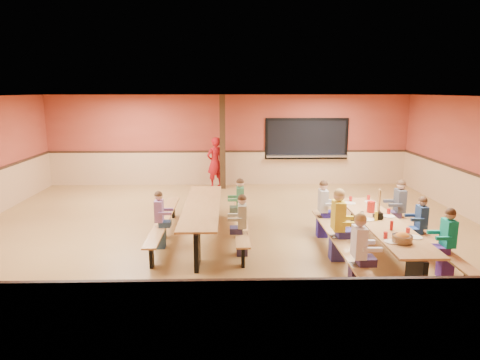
{
  "coord_description": "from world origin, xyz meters",
  "views": [
    {
      "loc": [
        0.01,
        -9.22,
        3.14
      ],
      "look_at": [
        0.25,
        0.22,
        1.15
      ],
      "focal_mm": 32.0,
      "sensor_mm": 36.0,
      "label": 1
    }
  ],
  "objects": [
    {
      "name": "ground",
      "position": [
        0.0,
        0.0,
        0.0
      ],
      "size": [
        12.0,
        12.0,
        0.0
      ],
      "primitive_type": "plane",
      "color": "olive",
      "rests_on": "ground"
    },
    {
      "name": "room_envelope",
      "position": [
        0.0,
        0.0,
        0.69
      ],
      "size": [
        12.04,
        10.04,
        3.02
      ],
      "color": "#983D2C",
      "rests_on": "ground"
    },
    {
      "name": "kitchen_pass_through",
      "position": [
        2.6,
        4.96,
        1.49
      ],
      "size": [
        2.78,
        0.28,
        1.38
      ],
      "color": "black",
      "rests_on": "ground"
    },
    {
      "name": "structural_post",
      "position": [
        -0.2,
        4.4,
        1.5
      ],
      "size": [
        0.18,
        0.18,
        3.0
      ],
      "primitive_type": "cube",
      "color": "black",
      "rests_on": "ground"
    },
    {
      "name": "cafeteria_table_main",
      "position": [
        2.85,
        -1.66,
        0.53
      ],
      "size": [
        1.91,
        3.7,
        0.74
      ],
      "color": "#B17D46",
      "rests_on": "ground"
    },
    {
      "name": "cafeteria_table_second",
      "position": [
        -0.58,
        -0.38,
        0.53
      ],
      "size": [
        1.91,
        3.7,
        0.74
      ],
      "color": "#B17D46",
      "rests_on": "ground"
    },
    {
      "name": "seated_child_white_left",
      "position": [
        2.03,
        -2.96,
        0.63
      ],
      "size": [
        0.4,
        0.32,
        1.27
      ],
      "primitive_type": null,
      "color": "white",
      "rests_on": "ground"
    },
    {
      "name": "seated_adult_yellow",
      "position": [
        2.03,
        -1.66,
        0.67
      ],
      "size": [
        0.44,
        0.36,
        1.35
      ],
      "primitive_type": null,
      "color": "gold",
      "rests_on": "ground"
    },
    {
      "name": "seated_child_grey_left",
      "position": [
        2.03,
        -0.36,
        0.62
      ],
      "size": [
        0.38,
        0.31,
        1.23
      ],
      "primitive_type": null,
      "color": "#B6B6B6",
      "rests_on": "ground"
    },
    {
      "name": "seated_child_teal_right",
      "position": [
        3.68,
        -2.5,
        0.6
      ],
      "size": [
        0.37,
        0.3,
        1.21
      ],
      "primitive_type": null,
      "color": "#0D8D76",
      "rests_on": "ground"
    },
    {
      "name": "seated_child_navy_right",
      "position": [
        3.68,
        -1.48,
        0.58
      ],
      "size": [
        0.34,
        0.28,
        1.15
      ],
      "primitive_type": null,
      "color": "navy",
      "rests_on": "ground"
    },
    {
      "name": "seated_child_char_right",
      "position": [
        3.68,
        -0.43,
        0.62
      ],
      "size": [
        0.39,
        0.32,
        1.25
      ],
      "primitive_type": null,
      "color": "#43454D",
      "rests_on": "ground"
    },
    {
      "name": "seated_child_purple_sec",
      "position": [
        -1.4,
        -0.95,
        0.58
      ],
      "size": [
        0.35,
        0.28,
        1.16
      ],
      "primitive_type": null,
      "color": "#90609A",
      "rests_on": "ground"
    },
    {
      "name": "seated_child_green_sec",
      "position": [
        0.25,
        0.08,
        0.6
      ],
      "size": [
        0.36,
        0.3,
        1.19
      ],
      "primitive_type": null,
      "color": "#377548",
      "rests_on": "ground"
    },
    {
      "name": "seated_child_tan_sec",
      "position": [
        0.25,
        -1.39,
        0.59
      ],
      "size": [
        0.36,
        0.29,
        1.19
      ],
      "primitive_type": null,
      "color": "#A4A185",
      "rests_on": "ground"
    },
    {
      "name": "standing_woman",
      "position": [
        -0.45,
        4.55,
        0.83
      ],
      "size": [
        0.72,
        0.67,
        1.66
      ],
      "primitive_type": "imported",
      "rotation": [
        0.0,
        0.0,
        3.76
      ],
      "color": "#AE131A",
      "rests_on": "ground"
    },
    {
      "name": "punch_pitcher",
      "position": [
        2.84,
        -1.03,
        0.85
      ],
      "size": [
        0.16,
        0.16,
        0.22
      ],
      "primitive_type": "cylinder",
      "color": "red",
      "rests_on": "cafeteria_table_main"
    },
    {
      "name": "chip_bowl",
      "position": [
        2.78,
        -2.78,
        0.81
      ],
      "size": [
        0.32,
        0.32,
        0.15
      ],
      "primitive_type": null,
      "color": "#FF9C28",
      "rests_on": "cafeteria_table_main"
    },
    {
      "name": "napkin_dispenser",
      "position": [
        2.85,
        -1.51,
        0.8
      ],
      "size": [
        0.1,
        0.14,
        0.13
      ],
      "primitive_type": "cube",
      "color": "black",
      "rests_on": "cafeteria_table_main"
    },
    {
      "name": "condiment_mustard",
      "position": [
        2.76,
        -1.6,
        0.82
      ],
      "size": [
        0.06,
        0.06,
        0.17
      ],
      "primitive_type": "cylinder",
      "color": "yellow",
      "rests_on": "cafeteria_table_main"
    },
    {
      "name": "condiment_ketchup",
      "position": [
        2.84,
        -2.16,
        0.82
      ],
      "size": [
        0.06,
        0.06,
        0.17
      ],
      "primitive_type": "cylinder",
      "color": "#B2140F",
      "rests_on": "cafeteria_table_main"
    },
    {
      "name": "table_paddle",
      "position": [
        2.86,
        -1.42,
        0.88
      ],
      "size": [
        0.16,
        0.16,
        0.56
      ],
      "color": "black",
      "rests_on": "cafeteria_table_main"
    },
    {
      "name": "place_settings",
      "position": [
        2.85,
        -1.66,
        0.8
      ],
      "size": [
        0.65,
        3.3,
        0.11
      ],
      "primitive_type": null,
      "color": "beige",
      "rests_on": "cafeteria_table_main"
    }
  ]
}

